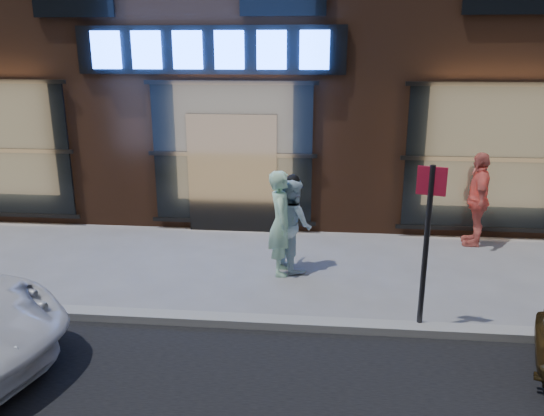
# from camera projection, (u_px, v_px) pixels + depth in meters

# --- Properties ---
(ground) EXTENTS (90.00, 90.00, 0.00)m
(ground) POSITION_uv_depth(u_px,v_px,m) (186.00, 322.00, 7.28)
(ground) COLOR slate
(ground) RESTS_ON ground
(curb) EXTENTS (60.00, 0.25, 0.12)m
(curb) POSITION_uv_depth(u_px,v_px,m) (186.00, 319.00, 7.27)
(curb) COLOR gray
(curb) RESTS_ON ground
(man_bowtie) EXTENTS (0.49, 0.68, 1.75)m
(man_bowtie) POSITION_uv_depth(u_px,v_px,m) (281.00, 223.00, 8.68)
(man_bowtie) COLOR #AAE0C0
(man_bowtie) RESTS_ON ground
(man_cap) EXTENTS (0.90, 0.96, 1.58)m
(man_cap) POSITION_uv_depth(u_px,v_px,m) (292.00, 224.00, 8.90)
(man_cap) COLOR white
(man_cap) RESTS_ON ground
(passerby) EXTENTS (0.60, 1.11, 1.80)m
(passerby) POSITION_uv_depth(u_px,v_px,m) (478.00, 199.00, 10.00)
(passerby) COLOR #DA6859
(passerby) RESTS_ON ground
(sign_post) EXTENTS (0.35, 0.13, 2.25)m
(sign_post) POSITION_uv_depth(u_px,v_px,m) (427.00, 234.00, 6.70)
(sign_post) COLOR #262628
(sign_post) RESTS_ON ground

